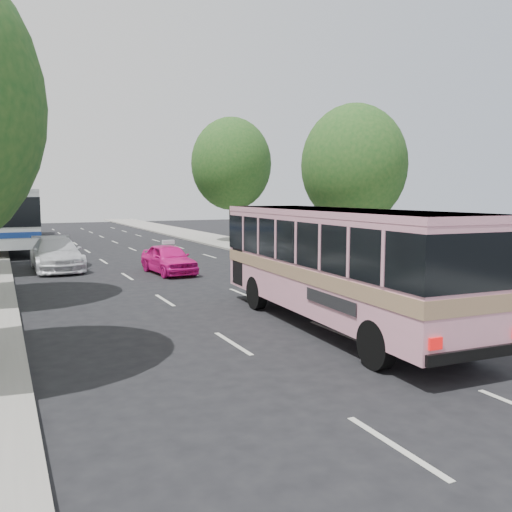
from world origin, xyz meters
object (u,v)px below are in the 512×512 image
tour_coach_front (9,214)px  tour_coach_rear (15,211)px  pink_bus (338,254)px  pink_taxi (169,259)px  white_pickup (56,254)px

tour_coach_front → tour_coach_rear: size_ratio=1.04×
tour_coach_front → tour_coach_rear: (0.58, 10.62, -0.13)m
pink_bus → tour_coach_front: bearing=108.9°
tour_coach_front → tour_coach_rear: tour_coach_front is taller
tour_coach_front → pink_taxi: bearing=-67.0°
pink_taxi → tour_coach_front: (-6.33, 14.56, 1.68)m
pink_taxi → tour_coach_rear: (-5.75, 25.18, 1.55)m
white_pickup → pink_bus: bearing=-70.2°
pink_taxi → white_pickup: bearing=137.6°
pink_taxi → tour_coach_front: size_ratio=0.30×
pink_bus → white_pickup: size_ratio=1.90×
pink_bus → pink_taxi: 11.97m
white_pickup → tour_coach_rear: (-1.22, 21.68, 1.45)m
pink_bus → tour_coach_rear: tour_coach_rear is taller
tour_coach_rear → white_pickup: bearing=-80.8°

